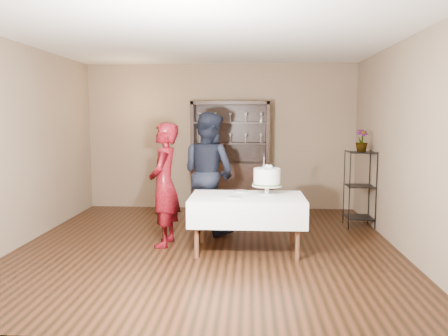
% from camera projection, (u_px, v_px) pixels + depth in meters
% --- Properties ---
extents(floor, '(5.00, 5.00, 0.00)m').
position_uv_depth(floor, '(208.00, 246.00, 5.86)').
color(floor, black).
rests_on(floor, ground).
extents(ceiling, '(5.00, 5.00, 0.00)m').
position_uv_depth(ceiling, '(207.00, 40.00, 5.54)').
color(ceiling, white).
rests_on(ceiling, back_wall).
extents(back_wall, '(5.00, 0.02, 2.70)m').
position_uv_depth(back_wall, '(220.00, 137.00, 8.18)').
color(back_wall, brown).
rests_on(back_wall, floor).
extents(wall_left, '(0.02, 5.00, 2.70)m').
position_uv_depth(wall_left, '(22.00, 145.00, 5.85)').
color(wall_left, brown).
rests_on(wall_left, floor).
extents(wall_right, '(0.02, 5.00, 2.70)m').
position_uv_depth(wall_right, '(403.00, 146.00, 5.55)').
color(wall_right, brown).
rests_on(wall_right, floor).
extents(china_hutch, '(1.40, 0.48, 2.00)m').
position_uv_depth(china_hutch, '(230.00, 175.00, 8.00)').
color(china_hutch, black).
rests_on(china_hutch, floor).
extents(plant_etagere, '(0.42, 0.42, 1.20)m').
position_uv_depth(plant_etagere, '(360.00, 186.00, 6.83)').
color(plant_etagere, black).
rests_on(plant_etagere, floor).
extents(cake_table, '(1.45, 0.90, 0.72)m').
position_uv_depth(cake_table, '(247.00, 209.00, 5.58)').
color(cake_table, white).
rests_on(cake_table, floor).
extents(woman, '(0.42, 0.62, 1.65)m').
position_uv_depth(woman, '(164.00, 185.00, 5.81)').
color(woman, '#320404').
rests_on(woman, floor).
extents(man, '(1.10, 1.06, 1.79)m').
position_uv_depth(man, '(209.00, 173.00, 6.48)').
color(man, black).
rests_on(man, floor).
extents(cake, '(0.39, 0.39, 0.54)m').
position_uv_depth(cake, '(267.00, 178.00, 5.66)').
color(cake, silver).
rests_on(cake, cake_table).
extents(plate_near, '(0.25, 0.25, 0.01)m').
position_uv_depth(plate_near, '(234.00, 197.00, 5.43)').
color(plate_near, silver).
rests_on(plate_near, cake_table).
extents(plate_far, '(0.20, 0.20, 0.01)m').
position_uv_depth(plate_far, '(241.00, 191.00, 5.87)').
color(plate_far, silver).
rests_on(plate_far, cake_table).
extents(potted_plant, '(0.23, 0.23, 0.35)m').
position_uv_depth(potted_plant, '(362.00, 141.00, 6.73)').
color(potted_plant, '#446530').
rests_on(potted_plant, plant_etagere).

